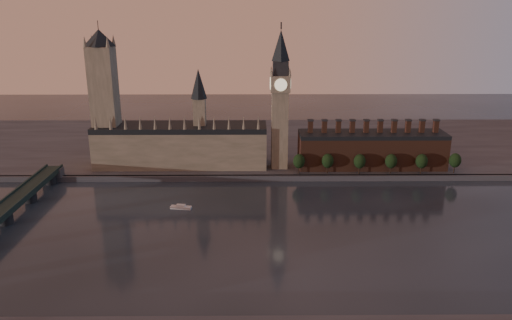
# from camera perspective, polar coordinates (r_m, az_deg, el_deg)

# --- Properties ---
(ground) EXTENTS (900.00, 900.00, 0.00)m
(ground) POSITION_cam_1_polar(r_m,az_deg,el_deg) (281.03, 1.78, -8.64)
(ground) COLOR black
(ground) RESTS_ON ground
(north_bank) EXTENTS (900.00, 182.00, 4.00)m
(north_bank) POSITION_cam_1_polar(r_m,az_deg,el_deg) (447.12, 0.91, 1.71)
(north_bank) COLOR #4D4D52
(north_bank) RESTS_ON ground
(palace_of_westminster) EXTENTS (130.00, 30.30, 74.00)m
(palace_of_westminster) POSITION_cam_1_polar(r_m,az_deg,el_deg) (384.67, -8.49, 1.92)
(palace_of_westminster) COLOR gray
(palace_of_westminster) RESTS_ON north_bank
(victoria_tower) EXTENTS (24.00, 24.00, 108.00)m
(victoria_tower) POSITION_cam_1_polar(r_m,az_deg,el_deg) (388.37, -16.95, 7.17)
(victoria_tower) COLOR gray
(victoria_tower) RESTS_ON north_bank
(big_ben) EXTENTS (15.00, 15.00, 107.00)m
(big_ben) POSITION_cam_1_polar(r_m,az_deg,el_deg) (368.74, 2.77, 7.03)
(big_ben) COLOR gray
(big_ben) RESTS_ON north_bank
(chimney_block) EXTENTS (110.00, 25.00, 37.00)m
(chimney_block) POSITION_cam_1_polar(r_m,az_deg,el_deg) (387.98, 13.06, 1.20)
(chimney_block) COLOR #542F20
(chimney_block) RESTS_ON north_bank
(embankment_tree_0) EXTENTS (8.60, 8.60, 14.88)m
(embankment_tree_0) POSITION_cam_1_polar(r_m,az_deg,el_deg) (365.20, 4.94, -0.14)
(embankment_tree_0) COLOR black
(embankment_tree_0) RESTS_ON north_bank
(embankment_tree_1) EXTENTS (8.60, 8.60, 14.88)m
(embankment_tree_1) POSITION_cam_1_polar(r_m,az_deg,el_deg) (368.38, 8.19, -0.10)
(embankment_tree_1) COLOR black
(embankment_tree_1) RESTS_ON north_bank
(embankment_tree_2) EXTENTS (8.60, 8.60, 14.88)m
(embankment_tree_2) POSITION_cam_1_polar(r_m,az_deg,el_deg) (371.47, 11.76, -0.14)
(embankment_tree_2) COLOR black
(embankment_tree_2) RESTS_ON north_bank
(embankment_tree_3) EXTENTS (8.60, 8.60, 14.88)m
(embankment_tree_3) POSITION_cam_1_polar(r_m,az_deg,el_deg) (377.06, 15.18, -0.13)
(embankment_tree_3) COLOR black
(embankment_tree_3) RESTS_ON north_bank
(embankment_tree_4) EXTENTS (8.60, 8.60, 14.88)m
(embankment_tree_4) POSITION_cam_1_polar(r_m,az_deg,el_deg) (383.52, 18.41, -0.13)
(embankment_tree_4) COLOR black
(embankment_tree_4) RESTS_ON north_bank
(embankment_tree_5) EXTENTS (8.60, 8.60, 14.88)m
(embankment_tree_5) POSITION_cam_1_polar(r_m,az_deg,el_deg) (393.88, 21.80, -0.04)
(embankment_tree_5) COLOR black
(embankment_tree_5) RESTS_ON north_bank
(river_boat) EXTENTS (13.71, 5.82, 2.66)m
(river_boat) POSITION_cam_1_polar(r_m,az_deg,el_deg) (318.98, -8.57, -5.34)
(river_boat) COLOR silver
(river_boat) RESTS_ON ground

